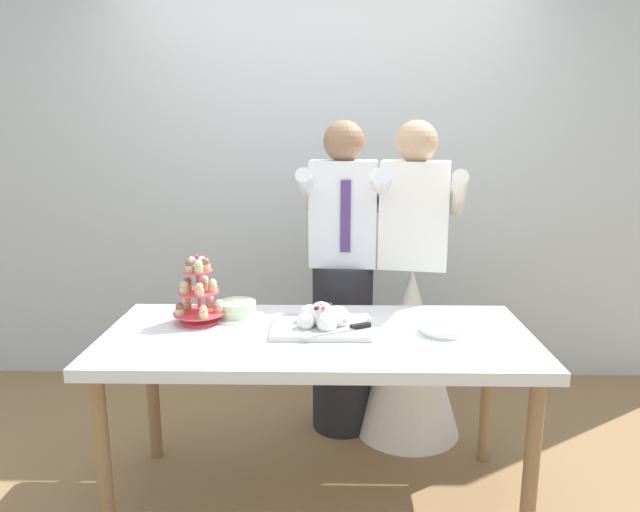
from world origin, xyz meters
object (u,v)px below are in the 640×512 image
(main_cake_tray, at_px, (322,321))
(person_groom, at_px, (343,296))
(dessert_table, at_px, (318,350))
(cupcake_stand, at_px, (199,294))
(round_cake, at_px, (237,310))
(person_bride, at_px, (410,329))
(plate_stack, at_px, (444,328))

(main_cake_tray, bearing_deg, person_groom, 80.66)
(dessert_table, xyz_separation_m, cupcake_stand, (-0.53, 0.13, 0.20))
(round_cake, relative_size, person_bride, 0.14)
(person_groom, bearing_deg, dessert_table, -100.40)
(dessert_table, height_order, person_bride, person_bride)
(round_cake, distance_m, person_bride, 0.96)
(dessert_table, xyz_separation_m, person_bride, (0.48, 0.61, -0.12))
(plate_stack, distance_m, round_cake, 0.92)
(dessert_table, xyz_separation_m, person_groom, (0.12, 0.65, 0.05))
(person_groom, bearing_deg, round_cake, -137.64)
(cupcake_stand, xyz_separation_m, person_bride, (1.00, 0.47, -0.32))
(plate_stack, height_order, person_groom, person_groom)
(dessert_table, bearing_deg, person_bride, 51.79)
(dessert_table, height_order, main_cake_tray, main_cake_tray)
(round_cake, height_order, person_groom, person_groom)
(plate_stack, xyz_separation_m, round_cake, (-0.90, 0.19, 0.01))
(plate_stack, xyz_separation_m, person_groom, (-0.41, 0.64, -0.05))
(person_groom, bearing_deg, plate_stack, -57.07)
(person_bride, bearing_deg, person_groom, 172.71)
(round_cake, bearing_deg, dessert_table, -28.82)
(cupcake_stand, relative_size, person_groom, 0.18)
(person_groom, height_order, person_bride, same)
(cupcake_stand, bearing_deg, main_cake_tray, -9.54)
(dessert_table, relative_size, plate_stack, 8.95)
(dessert_table, xyz_separation_m, plate_stack, (0.53, 0.01, 0.10))
(dessert_table, distance_m, main_cake_tray, 0.12)
(round_cake, xyz_separation_m, person_groom, (0.49, 0.45, -0.06))
(cupcake_stand, bearing_deg, dessert_table, -14.19)
(person_bride, bearing_deg, dessert_table, -128.21)
(dessert_table, relative_size, person_groom, 1.08)
(plate_stack, relative_size, person_groom, 0.12)
(main_cake_tray, bearing_deg, plate_stack, -3.07)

